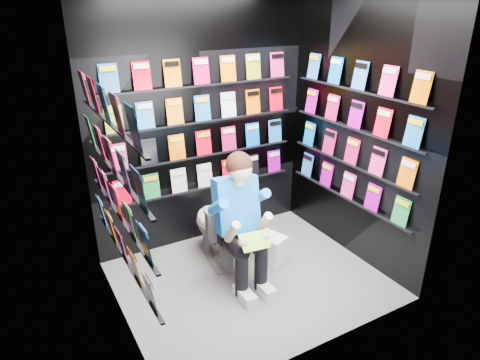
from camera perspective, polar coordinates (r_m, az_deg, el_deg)
floor at (r=4.26m, az=1.32°, el=-13.15°), size 2.40×2.40×0.00m
wall_back at (r=4.49m, az=-5.11°, el=7.25°), size 2.40×0.04×2.60m
wall_front at (r=2.90m, az=11.71°, el=-2.16°), size 2.40×0.04×2.60m
wall_left at (r=3.24m, az=-17.05°, el=-0.01°), size 0.04×2.00×2.60m
wall_right at (r=4.36m, az=15.24°, el=6.04°), size 0.04×2.00×2.60m
comics_back at (r=4.47m, az=-4.95°, el=7.23°), size 2.10×0.06×1.37m
comics_left at (r=3.24m, az=-16.55°, el=0.17°), size 0.06×1.70×1.37m
comics_right at (r=4.34m, az=14.96°, el=6.06°), size 0.06×1.70×1.37m
toilet at (r=4.40m, az=-3.07°, el=-6.23°), size 0.51×0.80×0.73m
longbox at (r=4.48m, az=3.63°, el=-9.11°), size 0.32×0.41×0.27m
longbox_lid at (r=4.40m, az=3.68°, el=-7.46°), size 0.34×0.43×0.03m
reader at (r=3.91m, az=-0.68°, el=-3.38°), size 0.62×0.83×1.42m
held_comic at (r=3.74m, az=1.95°, el=-8.13°), size 0.27×0.18×0.11m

